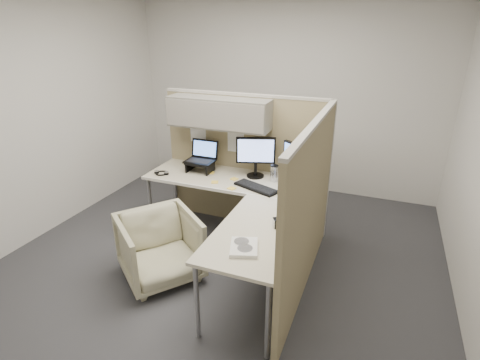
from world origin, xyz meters
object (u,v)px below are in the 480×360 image
(desk, at_px, (238,199))
(monitor_left, at_px, (256,154))
(office_chair, at_px, (160,245))
(keyboard, at_px, (256,188))

(desk, distance_m, monitor_left, 0.64)
(monitor_left, bearing_deg, office_chair, -135.16)
(desk, height_order, monitor_left, monitor_left)
(office_chair, height_order, keyboard, keyboard)
(desk, bearing_deg, monitor_left, 90.52)
(desk, relative_size, monitor_left, 4.29)
(monitor_left, bearing_deg, desk, -108.30)
(monitor_left, xyz_separation_m, keyboard, (0.12, -0.32, -0.26))
(monitor_left, distance_m, keyboard, 0.43)
(keyboard, bearing_deg, office_chair, -108.05)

